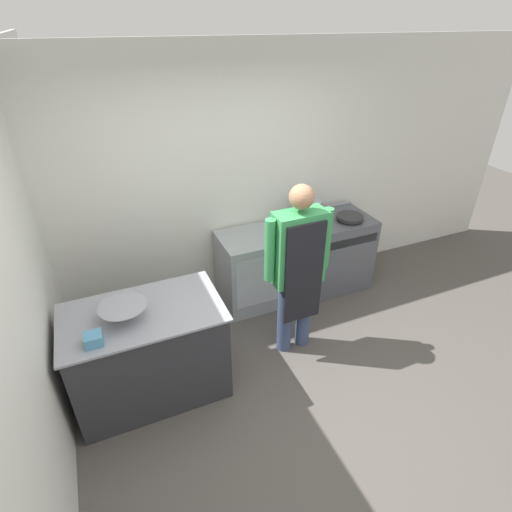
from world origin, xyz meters
name	(u,v)px	position (x,y,z in m)	size (l,w,h in m)	color
ground_plane	(298,412)	(0.00, 0.00, 0.00)	(14.00, 14.00, 0.00)	#4C4742
wall_back	(217,183)	(0.00, 1.92, 1.35)	(8.00, 0.05, 2.70)	silver
wall_left	(25,260)	(-1.74, 1.00, 1.35)	(0.05, 8.00, 2.70)	silver
prep_counter	(149,352)	(-1.04, 0.73, 0.43)	(1.25, 0.74, 0.86)	#2D2D33
stove	(326,253)	(1.18, 1.53, 0.44)	(0.98, 0.62, 0.90)	#4C4F56
fridge_unit	(253,270)	(0.25, 1.57, 0.42)	(0.70, 0.59, 0.84)	#93999E
person_cook	(298,263)	(0.34, 0.73, 0.97)	(0.64, 0.24, 1.70)	#38476B
mixing_bowl	(124,312)	(-1.17, 0.69, 0.92)	(0.36, 0.36, 0.12)	gray
plastic_tub	(94,339)	(-1.40, 0.50, 0.90)	(0.12, 0.12, 0.08)	teal
stock_pot	(308,208)	(0.96, 1.64, 1.02)	(0.30, 0.30, 0.23)	gray
saute_pan	(350,217)	(1.37, 1.43, 0.92)	(0.30, 0.30, 0.04)	#262628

